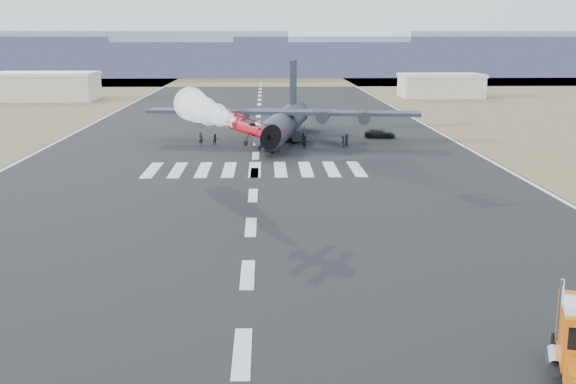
{
  "coord_description": "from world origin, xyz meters",
  "views": [
    {
      "loc": [
        1.19,
        -33.21,
        15.36
      ],
      "look_at": [
        2.89,
        19.06,
        4.0
      ],
      "focal_mm": 45.0,
      "sensor_mm": 36.0,
      "label": 1
    }
  ],
  "objects_px": {
    "support_vehicle": "(380,133)",
    "crew_g": "(260,138)",
    "hangar_right": "(441,85)",
    "crew_c": "(343,141)",
    "transport_aircraft": "(284,121)",
    "crew_f": "(305,143)",
    "hangar_left": "(45,86)",
    "crew_a": "(201,139)",
    "aerobatic_biplane": "(253,130)",
    "crew_e": "(346,140)",
    "crew_d": "(303,139)",
    "crew_b": "(280,145)",
    "crew_h": "(215,139)"
  },
  "relations": [
    {
      "from": "crew_g",
      "to": "support_vehicle",
      "type": "bearing_deg",
      "value": 54.34
    },
    {
      "from": "crew_c",
      "to": "crew_f",
      "type": "xyz_separation_m",
      "value": [
        -5.46,
        -1.24,
        -0.03
      ]
    },
    {
      "from": "hangar_right",
      "to": "transport_aircraft",
      "type": "xyz_separation_m",
      "value": [
        -41.89,
        -76.48,
        -0.04
      ]
    },
    {
      "from": "hangar_right",
      "to": "crew_c",
      "type": "distance_m",
      "value": 89.49
    },
    {
      "from": "aerobatic_biplane",
      "to": "crew_e",
      "type": "bearing_deg",
      "value": 54.74
    },
    {
      "from": "crew_g",
      "to": "crew_h",
      "type": "relative_size",
      "value": 1.15
    },
    {
      "from": "crew_d",
      "to": "crew_g",
      "type": "relative_size",
      "value": 0.98
    },
    {
      "from": "aerobatic_biplane",
      "to": "hangar_right",
      "type": "bearing_deg",
      "value": 51.18
    },
    {
      "from": "support_vehicle",
      "to": "crew_g",
      "type": "bearing_deg",
      "value": 120.15
    },
    {
      "from": "transport_aircraft",
      "to": "crew_e",
      "type": "xyz_separation_m",
      "value": [
        8.77,
        -4.81,
        -2.14
      ]
    },
    {
      "from": "crew_b",
      "to": "crew_g",
      "type": "bearing_deg",
      "value": 22.64
    },
    {
      "from": "crew_b",
      "to": "hangar_left",
      "type": "bearing_deg",
      "value": 36.4
    },
    {
      "from": "crew_h",
      "to": "crew_f",
      "type": "bearing_deg",
      "value": -40.59
    },
    {
      "from": "transport_aircraft",
      "to": "crew_d",
      "type": "bearing_deg",
      "value": -49.84
    },
    {
      "from": "crew_c",
      "to": "crew_e",
      "type": "relative_size",
      "value": 1.01
    },
    {
      "from": "aerobatic_biplane",
      "to": "crew_g",
      "type": "bearing_deg",
      "value": 71.19
    },
    {
      "from": "aerobatic_biplane",
      "to": "crew_a",
      "type": "height_order",
      "value": "aerobatic_biplane"
    },
    {
      "from": "transport_aircraft",
      "to": "crew_h",
      "type": "distance_m",
      "value": 10.9
    },
    {
      "from": "crew_f",
      "to": "crew_h",
      "type": "relative_size",
      "value": 1.02
    },
    {
      "from": "hangar_left",
      "to": "crew_e",
      "type": "distance_m",
      "value": 100.18
    },
    {
      "from": "crew_a",
      "to": "crew_e",
      "type": "bearing_deg",
      "value": -153.05
    },
    {
      "from": "hangar_left",
      "to": "crew_h",
      "type": "relative_size",
      "value": 15.42
    },
    {
      "from": "hangar_left",
      "to": "crew_d",
      "type": "bearing_deg",
      "value": -52.26
    },
    {
      "from": "crew_f",
      "to": "hangar_left",
      "type": "bearing_deg",
      "value": 74.28
    },
    {
      "from": "crew_d",
      "to": "crew_h",
      "type": "relative_size",
      "value": 1.13
    },
    {
      "from": "support_vehicle",
      "to": "crew_g",
      "type": "distance_m",
      "value": 19.31
    },
    {
      "from": "crew_f",
      "to": "crew_g",
      "type": "bearing_deg",
      "value": 91.61
    },
    {
      "from": "support_vehicle",
      "to": "crew_e",
      "type": "distance_m",
      "value": 9.7
    },
    {
      "from": "support_vehicle",
      "to": "crew_e",
      "type": "height_order",
      "value": "crew_e"
    },
    {
      "from": "crew_g",
      "to": "hangar_right",
      "type": "bearing_deg",
      "value": 96.92
    },
    {
      "from": "transport_aircraft",
      "to": "crew_b",
      "type": "height_order",
      "value": "transport_aircraft"
    },
    {
      "from": "hangar_left",
      "to": "aerobatic_biplane",
      "type": "height_order",
      "value": "aerobatic_biplane"
    },
    {
      "from": "hangar_left",
      "to": "crew_d",
      "type": "distance_m",
      "value": 95.96
    },
    {
      "from": "crew_b",
      "to": "crew_d",
      "type": "distance_m",
      "value": 6.95
    },
    {
      "from": "support_vehicle",
      "to": "crew_a",
      "type": "xyz_separation_m",
      "value": [
        -26.85,
        -7.04,
        0.29
      ]
    },
    {
      "from": "support_vehicle",
      "to": "crew_f",
      "type": "bearing_deg",
      "value": 142.98
    },
    {
      "from": "hangar_right",
      "to": "crew_e",
      "type": "bearing_deg",
      "value": -112.17
    },
    {
      "from": "transport_aircraft",
      "to": "crew_f",
      "type": "distance_m",
      "value": 8.33
    },
    {
      "from": "aerobatic_biplane",
      "to": "crew_g",
      "type": "distance_m",
      "value": 44.11
    },
    {
      "from": "crew_h",
      "to": "hangar_left",
      "type": "bearing_deg",
      "value": 97.84
    },
    {
      "from": "hangar_left",
      "to": "aerobatic_biplane",
      "type": "relative_size",
      "value": 4.27
    },
    {
      "from": "crew_f",
      "to": "crew_h",
      "type": "distance_m",
      "value": 13.2
    },
    {
      "from": "crew_e",
      "to": "aerobatic_biplane",
      "type": "bearing_deg",
      "value": 178.06
    },
    {
      "from": "hangar_right",
      "to": "crew_a",
      "type": "bearing_deg",
      "value": -123.75
    },
    {
      "from": "crew_d",
      "to": "aerobatic_biplane",
      "type": "bearing_deg",
      "value": 91.77
    },
    {
      "from": "crew_h",
      "to": "aerobatic_biplane",
      "type": "bearing_deg",
      "value": -105.56
    },
    {
      "from": "hangar_right",
      "to": "crew_c",
      "type": "xyz_separation_m",
      "value": [
        -33.8,
        -82.84,
        -2.17
      ]
    },
    {
      "from": "hangar_left",
      "to": "support_vehicle",
      "type": "distance_m",
      "value": 98.76
    },
    {
      "from": "crew_a",
      "to": "crew_c",
      "type": "distance_m",
      "value": 20.25
    },
    {
      "from": "aerobatic_biplane",
      "to": "crew_g",
      "type": "height_order",
      "value": "aerobatic_biplane"
    }
  ]
}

